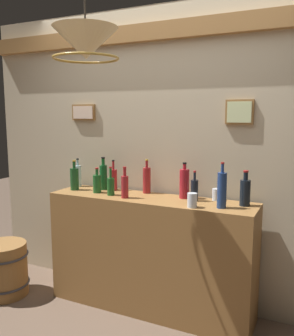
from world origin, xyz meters
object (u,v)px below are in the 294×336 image
at_px(liquor_bottle_brandy, 245,192).
at_px(liquor_bottle_rum, 222,190).
at_px(liquor_bottle_scotch, 147,180).
at_px(glass_tumbler_highball, 192,200).
at_px(liquor_bottle_whiskey, 103,176).
at_px(liquor_bottle_amaro, 74,178).
at_px(pendant_lamp, 86,44).
at_px(liquor_bottle_sherry, 97,183).
at_px(liquor_bottle_mezcal, 78,176).
at_px(liquor_bottle_gin, 194,190).
at_px(glass_tumbler_rocks, 216,195).
at_px(liquor_bottle_vodka, 125,186).
at_px(liquor_bottle_port, 111,186).
at_px(liquor_bottle_vermouth, 113,179).
at_px(wooden_barrel, 4,269).
at_px(liquor_bottle_tequila, 184,183).

bearing_deg(liquor_bottle_brandy, liquor_bottle_rum, -135.77).
bearing_deg(liquor_bottle_rum, liquor_bottle_scotch, 162.97).
xyz_separation_m(liquor_bottle_scotch, glass_tumbler_highball, (0.51, -0.29, -0.06)).
bearing_deg(glass_tumbler_highball, liquor_bottle_whiskey, 164.26).
distance_m(liquor_bottle_amaro, pendant_lamp, 1.31).
height_order(liquor_bottle_sherry, glass_tumbler_highball, liquor_bottle_sherry).
relative_size(liquor_bottle_whiskey, glass_tumbler_highball, 2.75).
height_order(liquor_bottle_whiskey, glass_tumbler_highball, liquor_bottle_whiskey).
xyz_separation_m(liquor_bottle_mezcal, liquor_bottle_gin, (1.16, -0.08, -0.01)).
relative_size(liquor_bottle_mezcal, liquor_bottle_whiskey, 0.90).
distance_m(liquor_bottle_amaro, glass_tumbler_highball, 1.15).
distance_m(liquor_bottle_rum, glass_tumbler_rocks, 0.25).
height_order(liquor_bottle_vodka, liquor_bottle_whiskey, liquor_bottle_whiskey).
bearing_deg(liquor_bottle_port, liquor_bottle_vermouth, 114.42).
bearing_deg(liquor_bottle_vermouth, liquor_bottle_rum, -10.56).
relative_size(liquor_bottle_amaro, liquor_bottle_vermouth, 0.99).
height_order(liquor_bottle_rum, wooden_barrel, liquor_bottle_rum).
xyz_separation_m(liquor_bottle_amaro, liquor_bottle_scotch, (0.64, 0.16, 0.01)).
relative_size(liquor_bottle_gin, liquor_bottle_rum, 0.72).
distance_m(liquor_bottle_amaro, liquor_bottle_scotch, 0.66).
bearing_deg(liquor_bottle_vermouth, liquor_bottle_whiskey, -173.70).
bearing_deg(liquor_bottle_scotch, liquor_bottle_tequila, -6.93).
xyz_separation_m(liquor_bottle_whiskey, glass_tumbler_highball, (0.92, -0.26, -0.07)).
relative_size(liquor_bottle_scotch, liquor_bottle_vodka, 1.15).
bearing_deg(liquor_bottle_tequila, wooden_barrel, -163.13).
bearing_deg(liquor_bottle_gin, liquor_bottle_port, -171.02).
distance_m(liquor_bottle_vermouth, liquor_bottle_gin, 0.78).
height_order(liquor_bottle_scotch, liquor_bottle_brandy, liquor_bottle_scotch).
distance_m(liquor_bottle_vermouth, wooden_barrel, 1.28).
relative_size(liquor_bottle_vermouth, pendant_lamp, 0.45).
bearing_deg(glass_tumbler_rocks, wooden_barrel, -164.27).
distance_m(liquor_bottle_amaro, glass_tumbler_rocks, 1.25).
height_order(liquor_bottle_gin, liquor_bottle_rum, liquor_bottle_rum).
height_order(liquor_bottle_amaro, liquor_bottle_rum, liquor_bottle_rum).
bearing_deg(liquor_bottle_amaro, liquor_bottle_gin, 3.28).
relative_size(liquor_bottle_vodka, glass_tumbler_highball, 2.40).
bearing_deg(liquor_bottle_port, liquor_bottle_vodka, -13.39).
bearing_deg(liquor_bottle_mezcal, liquor_bottle_sherry, -26.52).
bearing_deg(pendant_lamp, liquor_bottle_mezcal, 130.71).
bearing_deg(wooden_barrel, liquor_bottle_sherry, 23.22).
bearing_deg(liquor_bottle_whiskey, liquor_bottle_vermouth, 6.30).
bearing_deg(liquor_bottle_vodka, liquor_bottle_scotch, 71.67).
distance_m(liquor_bottle_tequila, glass_tumbler_highball, 0.30).
xyz_separation_m(liquor_bottle_vodka, glass_tumbler_highball, (0.59, -0.05, -0.05)).
height_order(liquor_bottle_mezcal, liquor_bottle_whiskey, liquor_bottle_whiskey).
relative_size(glass_tumbler_highball, pendant_lamp, 0.17).
relative_size(liquor_bottle_brandy, pendant_lamp, 0.43).
height_order(liquor_bottle_scotch, liquor_bottle_rum, liquor_bottle_rum).
bearing_deg(liquor_bottle_whiskey, liquor_bottle_vodka, -31.69).
bearing_deg(wooden_barrel, liquor_bottle_whiskey, 31.54).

